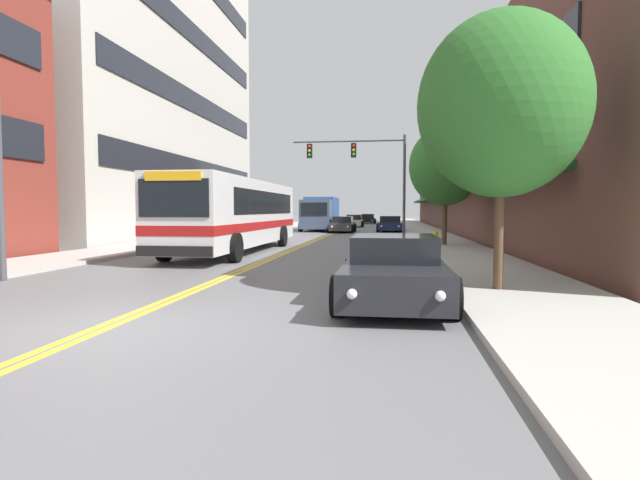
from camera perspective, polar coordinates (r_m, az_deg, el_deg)
The scene contains 20 objects.
ground_plane at distance 44.12m, azimuth 2.38°, elevation 1.15°, with size 240.00×240.00×0.00m, color slate.
sidewalk_left at distance 45.35m, azimuth -6.54°, elevation 1.27°, with size 3.13×106.00×0.12m.
sidewalk_right at distance 44.01m, azimuth 11.58°, elevation 1.15°, with size 3.13×106.00×0.12m.
centre_line at distance 44.12m, azimuth 2.38°, elevation 1.15°, with size 0.34×106.00×0.01m.
office_tower_left at distance 40.04m, azimuth -22.52°, elevation 20.32°, with size 12.08×25.91×27.12m.
storefront_row_right at distance 44.83m, azimuth 19.13°, elevation 7.37°, with size 9.10×68.00×9.97m.
city_bus at distance 21.41m, azimuth -9.47°, elevation 3.17°, with size 2.82×12.35×2.97m.
car_white_parked_left_near at distance 38.09m, azimuth -5.24°, elevation 1.62°, with size 2.05×4.47×1.19m.
car_red_parked_left_far at distance 31.89m, azimuth -7.82°, elevation 1.29°, with size 2.09×4.17×1.24m.
car_charcoal_parked_right_foreground at distance 9.62m, azimuth 8.47°, elevation -3.54°, with size 2.09×4.51×1.28m.
car_navy_parked_right_mid at distance 41.71m, azimuth 8.01°, elevation 1.80°, with size 2.19×4.80×1.27m.
car_champagne_moving_lead at distance 52.56m, azimuth 3.91°, elevation 2.16°, with size 1.96×4.39×1.29m.
car_dark_grey_moving_second at distance 39.82m, azimuth 2.61°, elevation 1.75°, with size 1.98×4.69×1.26m.
car_black_moving_third at distance 65.58m, azimuth 5.50°, elevation 2.39°, with size 2.07×4.67×1.25m.
box_truck at distance 42.91m, azimuth 0.06°, elevation 3.09°, with size 2.79×7.39×2.86m.
traffic_signal_mast at distance 33.18m, azimuth 5.21°, elevation 8.64°, with size 7.43×0.38×6.64m.
street_lamp_left_near at distance 14.81m, azimuth -32.20°, elevation 14.13°, with size 2.08×0.28×7.84m.
street_tree_right_near at distance 11.17m, azimuth 20.05°, elevation 14.21°, with size 3.41×3.41×5.65m.
street_tree_right_mid at distance 24.61m, azimuth 14.12°, elevation 8.18°, with size 3.40×3.40×5.60m.
fire_hydrant at distance 19.03m, azimuth 13.00°, elevation -0.30°, with size 0.33×0.25×0.87m.
Camera 1 is at (4.26, -6.88, 1.77)m, focal length 28.00 mm.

